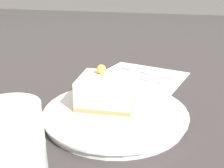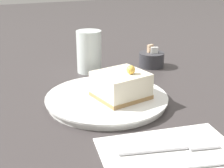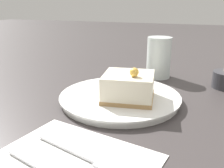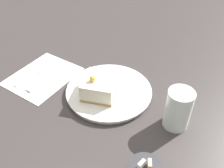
{
  "view_description": "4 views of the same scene",
  "coord_description": "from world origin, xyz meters",
  "px_view_note": "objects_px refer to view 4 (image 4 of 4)",
  "views": [
    {
      "loc": [
        -0.4,
        -0.14,
        0.23
      ],
      "look_at": [
        0.01,
        -0.0,
        0.06
      ],
      "focal_mm": 40.0,
      "sensor_mm": 36.0,
      "label": 1
    },
    {
      "loc": [
        0.55,
        -0.28,
        0.28
      ],
      "look_at": [
        0.01,
        -0.01,
        0.05
      ],
      "focal_mm": 50.0,
      "sensor_mm": 36.0,
      "label": 2
    },
    {
      "loc": [
        0.48,
        0.14,
        0.21
      ],
      "look_at": [
        0.0,
        -0.03,
        0.04
      ],
      "focal_mm": 40.0,
      "sensor_mm": 36.0,
      "label": 3
    },
    {
      "loc": [
        -0.22,
        0.52,
        0.52
      ],
      "look_at": [
        -0.02,
        -0.01,
        0.05
      ],
      "focal_mm": 40.0,
      "sensor_mm": 36.0,
      "label": 4
    }
  ],
  "objects_px": {
    "drinking_glass": "(178,109)",
    "fork": "(45,80)",
    "knife": "(41,70)",
    "cake_slice": "(100,86)",
    "plate": "(109,91)"
  },
  "relations": [
    {
      "from": "plate",
      "to": "cake_slice",
      "type": "relative_size",
      "value": 2.3
    },
    {
      "from": "plate",
      "to": "knife",
      "type": "height_order",
      "value": "plate"
    },
    {
      "from": "fork",
      "to": "drinking_glass",
      "type": "bearing_deg",
      "value": -166.97
    },
    {
      "from": "drinking_glass",
      "to": "plate",
      "type": "bearing_deg",
      "value": -12.95
    },
    {
      "from": "knife",
      "to": "plate",
      "type": "bearing_deg",
      "value": -167.69
    },
    {
      "from": "drinking_glass",
      "to": "fork",
      "type": "bearing_deg",
      "value": -3.64
    },
    {
      "from": "cake_slice",
      "to": "knife",
      "type": "height_order",
      "value": "cake_slice"
    },
    {
      "from": "fork",
      "to": "drinking_glass",
      "type": "relative_size",
      "value": 1.41
    },
    {
      "from": "knife",
      "to": "drinking_glass",
      "type": "bearing_deg",
      "value": -171.6
    },
    {
      "from": "fork",
      "to": "drinking_glass",
      "type": "height_order",
      "value": "drinking_glass"
    },
    {
      "from": "cake_slice",
      "to": "drinking_glass",
      "type": "height_order",
      "value": "drinking_glass"
    },
    {
      "from": "plate",
      "to": "drinking_glass",
      "type": "bearing_deg",
      "value": 167.05
    },
    {
      "from": "knife",
      "to": "cake_slice",
      "type": "bearing_deg",
      "value": -173.73
    },
    {
      "from": "drinking_glass",
      "to": "cake_slice",
      "type": "bearing_deg",
      "value": -6.05
    },
    {
      "from": "cake_slice",
      "to": "knife",
      "type": "bearing_deg",
      "value": -18.34
    }
  ]
}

